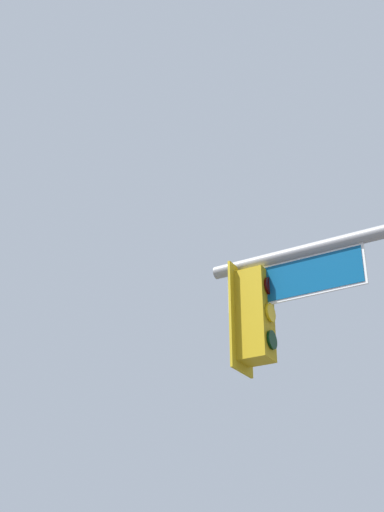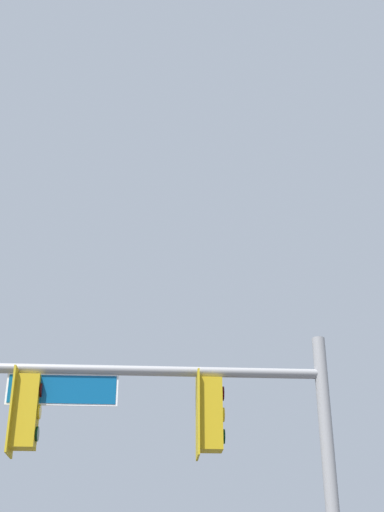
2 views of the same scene
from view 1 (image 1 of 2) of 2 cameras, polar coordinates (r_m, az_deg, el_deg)
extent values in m
cube|color=gold|center=(8.39, 3.88, -5.06)|extent=(0.07, 0.52, 1.30)
cube|color=#B79314|center=(8.32, 5.05, -4.80)|extent=(0.39, 0.35, 1.10)
cylinder|color=#B79314|center=(8.56, 4.89, -1.01)|extent=(0.04, 0.04, 0.12)
cylinder|color=#340503|center=(8.37, 6.19, -2.44)|extent=(0.05, 0.22, 0.22)
cylinder|color=yellow|center=(8.24, 6.31, -4.53)|extent=(0.05, 0.22, 0.22)
cylinder|color=black|center=(8.12, 6.42, -6.69)|extent=(0.05, 0.22, 0.22)
cube|color=#0A4C7F|center=(8.27, 8.16, -1.84)|extent=(1.64, 0.18, 0.44)
cube|color=white|center=(8.27, 8.16, -1.84)|extent=(1.70, 0.17, 0.50)
camera|label=2|loc=(4.02, -123.54, 20.59)|focal=50.00mm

